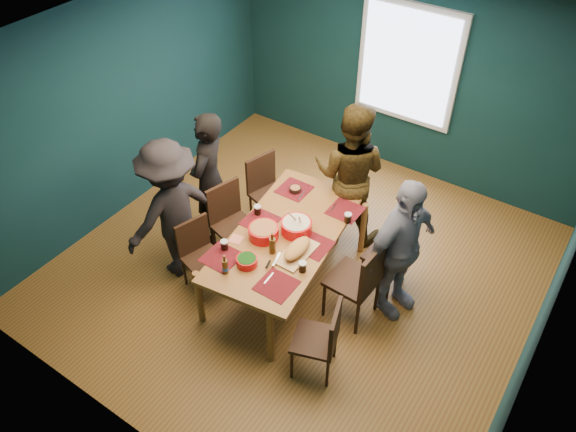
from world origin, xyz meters
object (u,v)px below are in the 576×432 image
Objects in this scene: chair_left_near at (199,250)px; chair_right_near at (324,336)px; chair_right_mid at (362,277)px; cutting_board at (297,250)px; chair_left_far at (266,186)px; person_right at (400,250)px; chair_right_far at (393,253)px; person_far_left at (209,180)px; person_near_left at (172,211)px; bowl_salad at (263,232)px; bowl_herbs at (247,261)px; chair_left_mid at (230,217)px; bowl_dumpling at (296,226)px; person_back at (350,174)px; dining_table at (286,238)px.

chair_left_near is 0.97× the size of chair_right_near.
chair_right_mid is 0.70m from cutting_board.
chair_left_far is 0.56× the size of person_right.
chair_right_far is 0.52× the size of person_far_left.
person_near_left reaches higher than bowl_salad.
cutting_board is (0.33, 0.39, 0.01)m from bowl_herbs.
person_near_left is (-0.35, -1.22, 0.31)m from chair_left_far.
chair_left_mid is at bearing 167.91° from cutting_board.
chair_left_far is at bearing 142.38° from bowl_dumpling.
bowl_herbs is 0.35× the size of cutting_board.
person_back is 1.05× the size of person_near_left.
person_far_left is 5.38× the size of bowl_salad.
chair_right_near is (0.03, -0.77, -0.09)m from chair_right_mid.
chair_left_mid is at bearing 160.27° from person_near_left.
person_near_left reaches higher than chair_left_near.
chair_left_far is at bearing 159.56° from chair_right_mid.
dining_table is 1.26× the size of person_far_left.
person_back reaches higher than chair_left_mid.
dining_table is 6.53× the size of bowl_dumpling.
chair_right_near is 2.72× the size of bowl_dumpling.
bowl_herbs is (0.73, -0.08, 0.32)m from chair_left_near.
person_far_left is at bearing -106.70° from chair_left_far.
cutting_board reaches higher than bowl_salad.
chair_right_near is 0.52× the size of person_near_left.
bowl_salad reaches higher than chair_right_near.
dining_table is at bearing -26.68° from chair_left_far.
chair_left_far is 2.86× the size of bowl_dumpling.
dining_table is 2.06× the size of chair_right_mid.
chair_right_near is at bearing -8.80° from chair_left_mid.
person_near_left is 8.13× the size of bowl_herbs.
chair_left_far reaches higher than chair_right_near.
dining_table is 10.18× the size of bowl_herbs.
person_back is at bearing 83.87° from bowl_herbs.
bowl_salad reaches higher than chair_left_near.
cutting_board is (0.19, -0.28, -0.01)m from bowl_dumpling.
chair_left_mid is 1.97m from person_right.
person_back reaches higher than chair_left_near.
chair_left_far is at bearing 118.82° from bowl_herbs.
chair_left_mid is 1.70m from chair_right_mid.
bowl_dumpling is at bearing 74.02° from person_back.
bowl_dumpling is at bearing 39.35° from dining_table.
person_right is 5.29× the size of bowl_salad.
chair_left_far is 1.55× the size of cutting_board.
person_back is at bearing 109.31° from person_far_left.
bowl_salad is at bearing -38.97° from chair_left_far.
cutting_board reaches higher than chair_left_near.
chair_right_mid reaches higher than cutting_board.
person_far_left reaches higher than bowl_dumpling.
bowl_dumpling reaches higher than cutting_board.
person_right is at bearing 59.94° from chair_right_mid.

